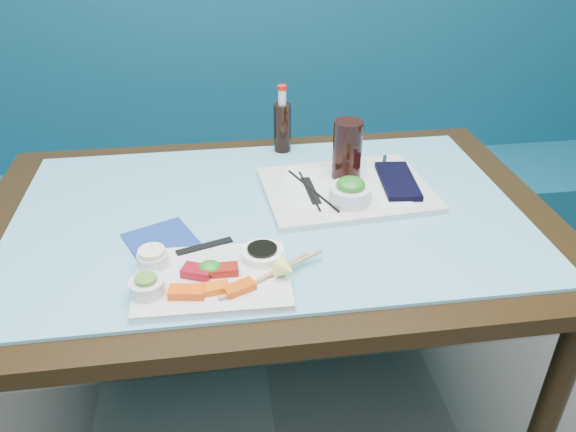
{
  "coord_description": "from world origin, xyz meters",
  "views": [
    {
      "loc": [
        -0.12,
        0.28,
        1.46
      ],
      "look_at": [
        0.03,
        1.35,
        0.8
      ],
      "focal_mm": 35.0,
      "sensor_mm": 36.0,
      "label": 1
    }
  ],
  "objects": [
    {
      "name": "glass_top",
      "position": [
        0.0,
        1.45,
        0.75
      ],
      "size": [
        1.22,
        0.76,
        0.01
      ],
      "primitive_type": "cube",
      "color": "#68B1D0",
      "rests_on": "dining_table"
    },
    {
      "name": "soy_fill",
      "position": [
        -0.04,
        1.24,
        0.79
      ],
      "size": [
        0.08,
        0.08,
        0.01
      ],
      "primitive_type": "cylinder",
      "rotation": [
        0.0,
        0.0,
        0.21
      ],
      "color": "black",
      "rests_on": "soy_dish"
    },
    {
      "name": "paper_placemat",
      "position": [
        0.21,
        1.52,
        0.77
      ],
      "size": [
        0.33,
        0.25,
        0.0
      ],
      "primitive_type": "cube",
      "rotation": [
        0.0,
        0.0,
        -0.13
      ],
      "color": "white",
      "rests_on": "serving_tray"
    },
    {
      "name": "salmon_mid",
      "position": [
        -0.14,
        1.14,
        0.78
      ],
      "size": [
        0.06,
        0.04,
        0.01
      ],
      "primitive_type": "cube",
      "rotation": [
        0.0,
        0.0,
        0.13
      ],
      "color": "#FF5F0A",
      "rests_on": "sashimi_plate"
    },
    {
      "name": "ramekin_ginger",
      "position": [
        -0.26,
        1.25,
        0.79
      ],
      "size": [
        0.07,
        0.07,
        0.03
      ],
      "primitive_type": "cylinder",
      "rotation": [
        0.0,
        0.0,
        0.05
      ],
      "color": "silver",
      "rests_on": "sashimi_plate"
    },
    {
      "name": "booth_bench",
      "position": [
        0.0,
        2.29,
        0.37
      ],
      "size": [
        3.0,
        0.56,
        1.17
      ],
      "color": "navy",
      "rests_on": "ground"
    },
    {
      "name": "cola_bottle_body",
      "position": [
        0.08,
        1.8,
        0.83
      ],
      "size": [
        0.06,
        0.06,
        0.14
      ],
      "primitive_type": "cylinder",
      "rotation": [
        0.0,
        0.0,
        0.35
      ],
      "color": "black",
      "rests_on": "glass_top"
    },
    {
      "name": "lemon_wedge",
      "position": [
        0.0,
        1.16,
        0.8
      ],
      "size": [
        0.06,
        0.06,
        0.04
      ],
      "primitive_type": "cone",
      "rotation": [
        1.57,
        0.0,
        0.77
      ],
      "color": "#FAF976",
      "rests_on": "sashimi_plate"
    },
    {
      "name": "ginger_fill",
      "position": [
        -0.26,
        1.25,
        0.81
      ],
      "size": [
        0.07,
        0.07,
        0.01
      ],
      "primitive_type": "cylinder",
      "rotation": [
        0.0,
        0.0,
        0.28
      ],
      "color": "white",
      "rests_on": "ramekin_ginger"
    },
    {
      "name": "seaweed_bowl",
      "position": [
        0.2,
        1.44,
        0.79
      ],
      "size": [
        0.11,
        0.11,
        0.04
      ],
      "primitive_type": "cylinder",
      "rotation": [
        0.0,
        0.0,
        -0.08
      ],
      "color": "silver",
      "rests_on": "serving_tray"
    },
    {
      "name": "seaweed_garnish",
      "position": [
        -0.15,
        1.2,
        0.79
      ],
      "size": [
        0.06,
        0.06,
        0.03
      ],
      "primitive_type": "ellipsoid",
      "rotation": [
        0.0,
        0.0,
        -0.37
      ],
      "color": "#1F7C1C",
      "rests_on": "sashimi_plate"
    },
    {
      "name": "cola_bottle_cap",
      "position": [
        0.08,
        1.8,
        0.95
      ],
      "size": [
        0.03,
        0.03,
        0.01
      ],
      "primitive_type": "cylinder",
      "rotation": [
        0.0,
        0.0,
        -0.26
      ],
      "color": "red",
      "rests_on": "cola_bottle_neck"
    },
    {
      "name": "tuna_right",
      "position": [
        -0.12,
        1.2,
        0.78
      ],
      "size": [
        0.05,
        0.03,
        0.02
      ],
      "primitive_type": "cube",
      "rotation": [
        0.0,
        0.0,
        0.0
      ],
      "color": "maroon",
      "rests_on": "sashimi_plate"
    },
    {
      "name": "soy_dish",
      "position": [
        -0.04,
        1.24,
        0.78
      ],
      "size": [
        0.12,
        0.12,
        0.02
      ],
      "primitive_type": "cylinder",
      "rotation": [
        0.0,
        0.0,
        0.36
      ],
      "color": "white",
      "rests_on": "sashimi_plate"
    },
    {
      "name": "black_chopstick_a",
      "position": [
        0.11,
        1.51,
        0.78
      ],
      "size": [
        0.02,
        0.21,
        0.01
      ],
      "primitive_type": "cylinder",
      "rotation": [
        1.57,
        0.0,
        0.08
      ],
      "color": "black",
      "rests_on": "serving_tray"
    },
    {
      "name": "navy_pouch",
      "position": [
        0.34,
        1.52,
        0.78
      ],
      "size": [
        0.1,
        0.2,
        0.02
      ],
      "primitive_type": "cube",
      "rotation": [
        0.0,
        0.0,
        -0.09
      ],
      "color": "black",
      "rests_on": "serving_tray"
    },
    {
      "name": "ramekin_wasabi",
      "position": [
        -0.27,
        1.16,
        0.79
      ],
      "size": [
        0.09,
        0.09,
        0.03
      ],
      "primitive_type": "cylinder",
      "rotation": [
        0.0,
        0.0,
        -0.37
      ],
      "color": "silver",
      "rests_on": "sashimi_plate"
    },
    {
      "name": "blue_napkin",
      "position": [
        -0.25,
        1.35,
        0.76
      ],
      "size": [
        0.19,
        0.19,
        0.01
      ],
      "primitive_type": "cube",
      "rotation": [
        0.0,
        0.0,
        0.42
      ],
      "color": "navy",
      "rests_on": "glass_top"
    },
    {
      "name": "sashimi_plate",
      "position": [
        -0.14,
        1.19,
        0.77
      ],
      "size": [
        0.31,
        0.23,
        0.02
      ],
      "primitive_type": "cube",
      "rotation": [
        0.0,
        0.0,
        -0.03
      ],
      "color": "silver",
      "rests_on": "glass_top"
    },
    {
      "name": "salmon_left",
      "position": [
        -0.19,
        1.14,
        0.78
      ],
      "size": [
        0.07,
        0.04,
        0.02
      ],
      "primitive_type": "cube",
      "rotation": [
        0.0,
        0.0,
        -0.15
      ],
      "color": "#FF4B0A",
      "rests_on": "sashimi_plate"
    },
    {
      "name": "cola_glass",
      "position": [
        0.22,
        1.57,
        0.85
      ],
      "size": [
        0.09,
        0.09,
        0.16
      ],
      "primitive_type": "cylinder",
      "rotation": [
        0.0,
        0.0,
        -0.29
      ],
      "color": "black",
      "rests_on": "serving_tray"
    },
    {
      "name": "salmon_right",
      "position": [
        -0.09,
        1.14,
        0.78
      ],
      "size": [
        0.07,
        0.05,
        0.01
      ],
      "primitive_type": "cube",
      "rotation": [
        0.0,
        0.0,
        0.43
      ],
      "color": "#E24909",
      "rests_on": "sashimi_plate"
    },
    {
      "name": "black_chopstick_b",
      "position": [
        0.12,
        1.51,
        0.78
      ],
      "size": [
        0.09,
        0.23,
        0.01
      ],
      "primitive_type": "cylinder",
      "rotation": [
        1.57,
        0.0,
        0.37
      ],
      "color": "black",
      "rests_on": "serving_tray"
    },
    {
      "name": "wooden_chopstick_a",
      "position": [
        -0.03,
        1.18,
        0.78
      ],
      "size": [
        0.18,
        0.13,
        0.01
      ],
      "primitive_type": "cylinder",
      "rotation": [
        1.57,
        0.0,
        -0.97
      ],
      "color": "tan",
      "rests_on": "sashimi_plate"
    },
    {
      "name": "tray_sleeve",
      "position": [
        0.11,
        1.51,
        0.78
      ],
      "size": [
        0.03,
        0.14,
        0.0
      ],
      "primitive_type": "cube",
      "rotation": [
        0.0,
        0.0,
        0.05
      ],
      "color": "black",
      "rests_on": "serving_tray"
    },
    {
      "name": "fork",
      "position": [
        0.34,
        1.62,
        0.78
      ],
      "size": [
        0.04,
        0.09,
        0.01
      ],
      "primitive_type": "cylinder",
      "rotation": [
        1.57,
        0.0,
        -0.35
      ],
      "color": "silver",
      "rests_on": "serving_tray"
    },
    {
      "name": "serving_tray",
      "position": [
        0.21,
        1.52,
        0.77
      ],
      "size": [
        0.44,
        0.34,
        0.02
      ],
      "primitive_type": "cube",
      "rotation": [
        0.0,
        0.0,
        0.08
      ],
      "color": "silver",
      "rests_on": "glass_top"
    },
    {
      "name": "cola_bottle_neck",
      "position": [
        0.08,
        1.8,
        0.92
      ],
      "size": [
        0.03,
        0.03,
        0.04
      ],
      "primitive_type": "cylinder",
      "rotation": [
        0.0,
        0.0,
        -0.21
      ],
      "color": "silver",
      "rests_on": "cola_bottle_body"
    },
    {
      "name": "chopstick_sleeve",
      "position": [
        -0.16,
        1.3,
        0.78
      ],
      "size": [
        0.12,
        0.06,
        0.0
      ],
      "primitive_type": "cube",
      "rotation": [
        0.0,
        0.0,
        0.31
      ],
      "color": "black",
      "rests_on": "sashimi_plate"
    },
    {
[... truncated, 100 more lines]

